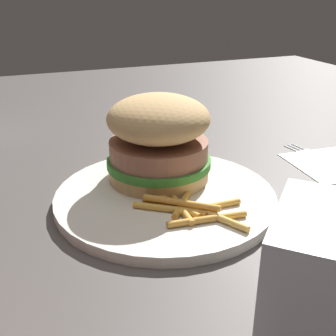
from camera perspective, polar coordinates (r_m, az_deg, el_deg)
ground_plane at (r=0.51m, az=-1.22°, el=-3.51°), size 1.60×1.60×0.00m
plate at (r=0.49m, az=0.00°, el=-3.85°), size 0.25×0.25×0.01m
sandwich at (r=0.50m, az=-1.27°, el=4.06°), size 0.13×0.13×0.10m
fries_pile at (r=0.45m, az=2.81°, el=-5.40°), size 0.11×0.11×0.01m
napkin at (r=0.63m, az=21.36°, el=0.53°), size 0.12×0.12×0.00m
fork at (r=0.63m, az=21.28°, el=0.79°), size 0.17×0.04×0.00m
napkin_dispenser at (r=0.30m, az=19.26°, el=-14.82°), size 0.11×0.11×0.11m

